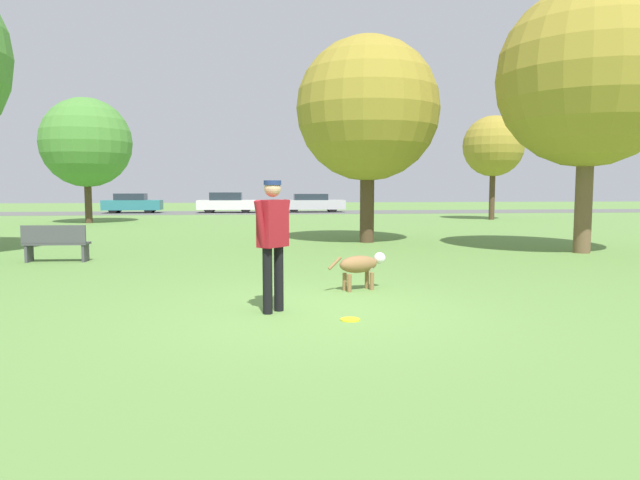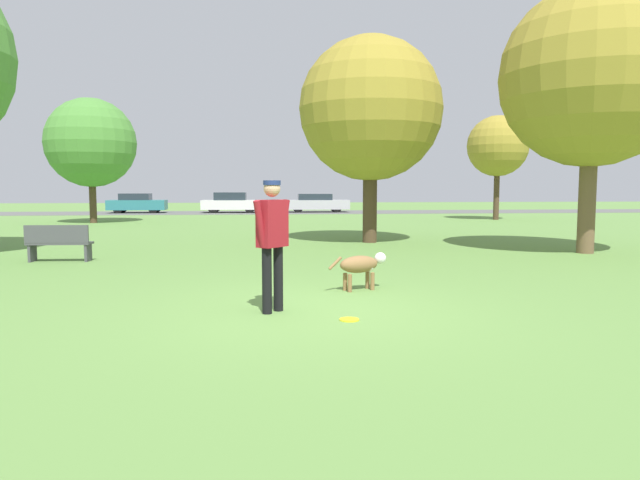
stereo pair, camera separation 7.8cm
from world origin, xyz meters
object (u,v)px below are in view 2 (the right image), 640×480
(parked_car_teal, at_px, (137,203))
(tree_mid_center, at_px, (371,109))
(dog, at_px, (361,265))
(tree_far_left, at_px, (91,143))
(person, at_px, (272,234))
(tree_far_right, at_px, (498,146))
(park_bench, at_px, (59,242))
(parked_car_silver, at_px, (316,203))
(tree_near_right, at_px, (592,76))
(frisbee, at_px, (349,320))
(parked_car_white, at_px, (232,203))

(parked_car_teal, bearing_deg, tree_mid_center, -63.68)
(dog, height_order, tree_far_left, tree_far_left)
(dog, bearing_deg, person, -154.35)
(tree_far_left, distance_m, tree_far_right, 20.52)
(parked_car_teal, bearing_deg, park_bench, -82.99)
(park_bench, bearing_deg, dog, 147.53)
(parked_car_silver, bearing_deg, parked_car_teal, -179.48)
(tree_far_left, bearing_deg, tree_near_right, -42.39)
(parked_car_silver, xyz_separation_m, park_bench, (-8.63, -26.20, -0.19))
(frisbee, height_order, tree_near_right, tree_near_right)
(parked_car_teal, bearing_deg, parked_car_white, -3.45)
(dog, relative_size, park_bench, 0.73)
(person, relative_size, parked_car_white, 0.43)
(tree_far_left, bearing_deg, dog, -63.91)
(dog, height_order, frisbee, dog)
(tree_mid_center, bearing_deg, parked_car_silver, 88.19)
(tree_far_right, distance_m, tree_near_right, 15.95)
(frisbee, bearing_deg, tree_far_left, 112.61)
(tree_far_left, bearing_deg, tree_mid_center, -45.08)
(dog, distance_m, parked_car_white, 30.56)
(person, bearing_deg, park_bench, 81.60)
(parked_car_white, bearing_deg, person, -84.54)
(frisbee, xyz_separation_m, parked_car_white, (-2.81, 32.48, 0.68))
(parked_car_silver, bearing_deg, dog, -93.38)
(dog, xyz_separation_m, parked_car_white, (-3.36, 30.37, 0.28))
(frisbee, xyz_separation_m, tree_near_right, (7.26, 6.75, 4.45))
(tree_far_right, relative_size, tree_near_right, 0.81)
(tree_near_right, distance_m, parked_car_white, 27.89)
(tree_far_left, distance_m, parked_car_teal, 11.65)
(tree_mid_center, xyz_separation_m, parked_car_silver, (0.71, 22.38, -3.39))
(park_bench, bearing_deg, parked_car_teal, -79.70)
(tree_mid_center, bearing_deg, person, -108.65)
(person, distance_m, parked_car_silver, 32.29)
(dog, bearing_deg, tree_near_right, 14.69)
(dog, height_order, tree_mid_center, tree_mid_center)
(parked_car_teal, distance_m, parked_car_silver, 12.21)
(parked_car_white, distance_m, parked_car_silver, 5.84)
(person, distance_m, parked_car_teal, 33.24)
(tree_far_left, xyz_separation_m, tree_far_right, (20.51, 0.53, 0.05))
(tree_far_right, relative_size, tree_mid_center, 0.88)
(person, distance_m, tree_far_left, 22.65)
(dog, xyz_separation_m, tree_far_right, (10.98, 19.99, 3.46))
(tree_near_right, distance_m, park_bench, 13.48)
(frisbee, xyz_separation_m, tree_far_left, (-8.98, 21.57, 3.82))
(tree_far_left, distance_m, tree_near_right, 22.00)
(tree_far_right, relative_size, parked_car_teal, 1.44)
(frisbee, height_order, tree_mid_center, tree_mid_center)
(person, distance_m, tree_mid_center, 10.62)
(tree_far_left, height_order, tree_mid_center, tree_mid_center)
(tree_far_right, bearing_deg, tree_far_left, -178.53)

